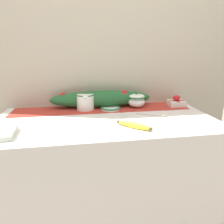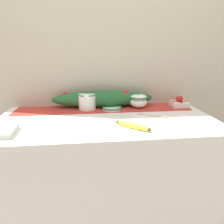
{
  "view_description": "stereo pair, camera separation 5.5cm",
  "coord_description": "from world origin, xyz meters",
  "px_view_note": "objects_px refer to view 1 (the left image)",
  "views": [
    {
      "loc": [
        -0.14,
        -1.15,
        1.3
      ],
      "look_at": [
        0.03,
        -0.03,
        0.94
      ],
      "focal_mm": 32.0,
      "sensor_mm": 36.0,
      "label": 1
    },
    {
      "loc": [
        -0.09,
        -1.16,
        1.3
      ],
      "look_at": [
        0.03,
        -0.03,
        0.94
      ],
      "focal_mm": 32.0,
      "sensor_mm": 36.0,
      "label": 2
    }
  ],
  "objects_px": {
    "small_dish": "(110,108)",
    "gift_box": "(176,102)",
    "sugar_bowl": "(136,100)",
    "banana": "(134,125)",
    "cream_pitcher": "(85,101)",
    "spoon": "(161,116)"
  },
  "relations": [
    {
      "from": "spoon",
      "to": "gift_box",
      "type": "bearing_deg",
      "value": 74.47
    },
    {
      "from": "cream_pitcher",
      "to": "spoon",
      "type": "bearing_deg",
      "value": -25.81
    },
    {
      "from": "small_dish",
      "to": "banana",
      "type": "bearing_deg",
      "value": -78.46
    },
    {
      "from": "small_dish",
      "to": "sugar_bowl",
      "type": "bearing_deg",
      "value": 9.74
    },
    {
      "from": "cream_pitcher",
      "to": "spoon",
      "type": "relative_size",
      "value": 0.82
    },
    {
      "from": "sugar_bowl",
      "to": "banana",
      "type": "height_order",
      "value": "sugar_bowl"
    },
    {
      "from": "cream_pitcher",
      "to": "small_dish",
      "type": "relative_size",
      "value": 1.06
    },
    {
      "from": "small_dish",
      "to": "gift_box",
      "type": "xyz_separation_m",
      "value": [
        0.5,
        0.02,
        0.02
      ]
    },
    {
      "from": "cream_pitcher",
      "to": "banana",
      "type": "distance_m",
      "value": 0.46
    },
    {
      "from": "sugar_bowl",
      "to": "gift_box",
      "type": "xyz_separation_m",
      "value": [
        0.3,
        -0.02,
        -0.02
      ]
    },
    {
      "from": "sugar_bowl",
      "to": "banana",
      "type": "relative_size",
      "value": 0.72
    },
    {
      "from": "banana",
      "to": "spoon",
      "type": "height_order",
      "value": "banana"
    },
    {
      "from": "cream_pitcher",
      "to": "spoon",
      "type": "xyz_separation_m",
      "value": [
        0.47,
        -0.23,
        -0.06
      ]
    },
    {
      "from": "spoon",
      "to": "gift_box",
      "type": "height_order",
      "value": "gift_box"
    },
    {
      "from": "gift_box",
      "to": "cream_pitcher",
      "type": "bearing_deg",
      "value": 178.45
    },
    {
      "from": "cream_pitcher",
      "to": "banana",
      "type": "bearing_deg",
      "value": -57.94
    },
    {
      "from": "sugar_bowl",
      "to": "spoon",
      "type": "relative_size",
      "value": 0.71
    },
    {
      "from": "gift_box",
      "to": "sugar_bowl",
      "type": "bearing_deg",
      "value": 176.75
    },
    {
      "from": "sugar_bowl",
      "to": "spoon",
      "type": "height_order",
      "value": "sugar_bowl"
    },
    {
      "from": "spoon",
      "to": "gift_box",
      "type": "distance_m",
      "value": 0.29
    },
    {
      "from": "sugar_bowl",
      "to": "small_dish",
      "type": "xyz_separation_m",
      "value": [
        -0.2,
        -0.03,
        -0.04
      ]
    },
    {
      "from": "spoon",
      "to": "banana",
      "type": "bearing_deg",
      "value": -114.65
    }
  ]
}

